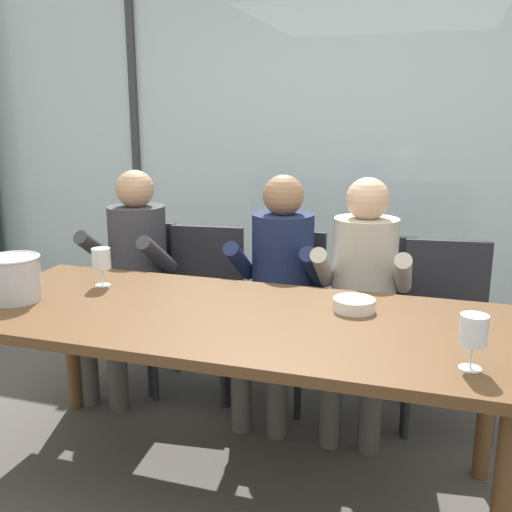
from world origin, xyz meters
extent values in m
plane|color=#4C4742|center=(0.00, 1.00, 0.00)|extent=(14.00, 14.00, 0.00)
cube|color=silver|center=(0.00, 2.33, 1.30)|extent=(7.40, 0.03, 2.60)
cube|color=#38383D|center=(-1.67, 2.31, 1.30)|extent=(0.06, 0.06, 2.60)
cube|color=#386633|center=(0.00, 6.79, 0.89)|extent=(13.40, 2.40, 1.78)
cube|color=brown|center=(0.00, 0.00, 0.72)|extent=(2.20, 0.91, 0.04)
cylinder|color=brown|center=(1.00, -0.35, 0.35)|extent=(0.07, 0.07, 0.70)
cylinder|color=brown|center=(-1.00, 0.35, 0.35)|extent=(0.07, 0.07, 0.70)
cylinder|color=brown|center=(1.00, 0.35, 0.35)|extent=(0.07, 0.07, 0.70)
cube|color=#232328|center=(-0.88, 0.76, 0.46)|extent=(0.48, 0.48, 0.03)
cube|color=#232328|center=(-0.90, 0.96, 0.68)|extent=(0.42, 0.07, 0.42)
cylinder|color=#232328|center=(-1.06, 0.55, 0.22)|extent=(0.04, 0.04, 0.44)
cylinder|color=#232328|center=(-0.68, 0.59, 0.22)|extent=(0.04, 0.04, 0.44)
cylinder|color=#232328|center=(-1.09, 0.93, 0.22)|extent=(0.04, 0.04, 0.44)
cylinder|color=#232328|center=(-0.71, 0.97, 0.22)|extent=(0.04, 0.04, 0.44)
cube|color=#232328|center=(-0.46, 0.75, 0.46)|extent=(0.49, 0.49, 0.03)
cube|color=#232328|center=(-0.48, 0.95, 0.68)|extent=(0.42, 0.08, 0.42)
cylinder|color=#232328|center=(-0.63, 0.55, 0.22)|extent=(0.04, 0.04, 0.44)
cylinder|color=#232328|center=(-0.25, 0.59, 0.22)|extent=(0.04, 0.04, 0.44)
cylinder|color=#232328|center=(-0.67, 0.92, 0.22)|extent=(0.04, 0.04, 0.44)
cylinder|color=#232328|center=(-0.29, 0.96, 0.22)|extent=(0.04, 0.04, 0.44)
cube|color=#232328|center=(-0.03, 0.79, 0.46)|extent=(0.47, 0.47, 0.03)
cube|color=#232328|center=(-0.02, 0.99, 0.68)|extent=(0.42, 0.07, 0.42)
cylinder|color=#232328|center=(-0.24, 0.62, 0.22)|extent=(0.04, 0.04, 0.44)
cylinder|color=#232328|center=(0.14, 0.59, 0.22)|extent=(0.04, 0.04, 0.44)
cylinder|color=#232328|center=(-0.21, 1.00, 0.22)|extent=(0.04, 0.04, 0.44)
cylinder|color=#232328|center=(0.17, 0.97, 0.22)|extent=(0.04, 0.04, 0.44)
cube|color=#232328|center=(0.46, 0.79, 0.46)|extent=(0.47, 0.47, 0.03)
cube|color=#232328|center=(0.45, 0.99, 0.68)|extent=(0.42, 0.06, 0.42)
cylinder|color=#232328|center=(0.28, 0.59, 0.22)|extent=(0.04, 0.04, 0.44)
cylinder|color=#232328|center=(0.66, 0.61, 0.22)|extent=(0.04, 0.04, 0.44)
cylinder|color=#232328|center=(0.26, 0.97, 0.22)|extent=(0.04, 0.04, 0.44)
cylinder|color=#232328|center=(0.64, 0.99, 0.22)|extent=(0.04, 0.04, 0.44)
cube|color=#232328|center=(0.84, 0.78, 0.46)|extent=(0.49, 0.49, 0.03)
cube|color=#232328|center=(0.82, 0.97, 0.68)|extent=(0.42, 0.09, 0.42)
cylinder|color=#232328|center=(0.67, 0.56, 0.22)|extent=(0.04, 0.04, 0.44)
cylinder|color=#232328|center=(1.05, 0.61, 0.22)|extent=(0.04, 0.04, 0.44)
cylinder|color=#232328|center=(0.63, 0.94, 0.22)|extent=(0.04, 0.04, 0.44)
cylinder|color=#232328|center=(1.01, 0.99, 0.22)|extent=(0.04, 0.04, 0.44)
cylinder|color=#38383D|center=(-0.84, 0.80, 0.75)|extent=(0.33, 0.33, 0.52)
sphere|color=tan|center=(-0.84, 0.80, 1.10)|extent=(0.21, 0.21, 0.21)
cube|color=#47423D|center=(-0.94, 0.61, 0.49)|extent=(0.14, 0.40, 0.13)
cube|color=#47423D|center=(-0.76, 0.60, 0.49)|extent=(0.14, 0.40, 0.13)
cylinder|color=#47423D|center=(-0.95, 0.41, 0.23)|extent=(0.10, 0.10, 0.47)
cylinder|color=#47423D|center=(-0.77, 0.40, 0.23)|extent=(0.10, 0.10, 0.47)
cylinder|color=#38383D|center=(-1.04, 0.69, 0.77)|extent=(0.09, 0.33, 0.26)
cylinder|color=#38383D|center=(-0.66, 0.68, 0.77)|extent=(0.09, 0.33, 0.26)
cylinder|color=#192347|center=(0.00, 0.80, 0.75)|extent=(0.32, 0.32, 0.52)
sphere|color=#936B4C|center=(0.00, 0.80, 1.10)|extent=(0.21, 0.21, 0.21)
cube|color=#47423D|center=(-0.09, 0.60, 0.49)|extent=(0.13, 0.40, 0.13)
cube|color=#47423D|center=(0.09, 0.60, 0.49)|extent=(0.13, 0.40, 0.13)
cylinder|color=#47423D|center=(-0.09, 0.40, 0.23)|extent=(0.10, 0.10, 0.47)
cylinder|color=#47423D|center=(0.09, 0.40, 0.23)|extent=(0.10, 0.10, 0.47)
cylinder|color=#192347|center=(-0.19, 0.68, 0.77)|extent=(0.08, 0.32, 0.26)
cylinder|color=#192347|center=(0.19, 0.68, 0.77)|extent=(0.08, 0.32, 0.26)
cylinder|color=#B7AD9E|center=(0.42, 0.80, 0.75)|extent=(0.33, 0.33, 0.52)
sphere|color=#DBAD89|center=(0.42, 0.80, 1.10)|extent=(0.21, 0.21, 0.21)
cube|color=#47423D|center=(0.34, 0.60, 0.49)|extent=(0.14, 0.40, 0.13)
cube|color=#47423D|center=(0.52, 0.61, 0.49)|extent=(0.14, 0.40, 0.13)
cylinder|color=#47423D|center=(0.34, 0.40, 0.23)|extent=(0.10, 0.10, 0.47)
cylinder|color=#47423D|center=(0.52, 0.41, 0.23)|extent=(0.10, 0.10, 0.47)
cylinder|color=#B7AD9E|center=(0.24, 0.68, 0.77)|extent=(0.09, 0.33, 0.26)
cylinder|color=#B7AD9E|center=(0.62, 0.69, 0.77)|extent=(0.09, 0.33, 0.26)
cylinder|color=#B7B7BC|center=(-0.91, -0.12, 0.83)|extent=(0.22, 0.22, 0.18)
torus|color=silver|center=(-0.91, -0.12, 0.93)|extent=(0.23, 0.23, 0.01)
cylinder|color=silver|center=(0.46, 0.18, 0.77)|extent=(0.17, 0.17, 0.05)
cylinder|color=silver|center=(0.88, -0.25, 0.75)|extent=(0.07, 0.07, 0.00)
cylinder|color=silver|center=(0.88, -0.25, 0.78)|extent=(0.01, 0.01, 0.07)
cylinder|color=silver|center=(0.88, -0.25, 0.87)|extent=(0.08, 0.08, 0.09)
cylinder|color=silver|center=(-0.68, 0.18, 0.75)|extent=(0.07, 0.07, 0.00)
cylinder|color=silver|center=(-0.68, 0.18, 0.78)|extent=(0.01, 0.01, 0.07)
cylinder|color=silver|center=(-0.68, 0.18, 0.87)|extent=(0.08, 0.08, 0.09)
cylinder|color=#560C1E|center=(-0.68, 0.18, 0.84)|extent=(0.07, 0.07, 0.04)
camera|label=1|loc=(0.76, -2.01, 1.50)|focal=40.60mm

